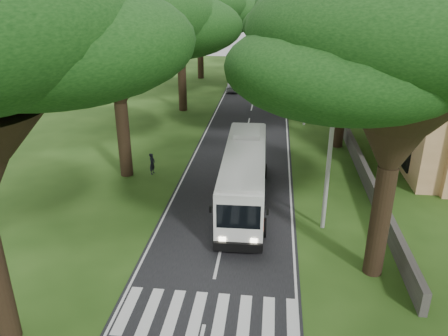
{
  "coord_description": "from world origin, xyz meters",
  "views": [
    {
      "loc": [
        2.4,
        -16.21,
        12.8
      ],
      "look_at": [
        -0.5,
        8.84,
        2.2
      ],
      "focal_mm": 35.0,
      "sensor_mm": 36.0,
      "label": 1
    }
  ],
  "objects": [
    {
      "name": "ground",
      "position": [
        0.0,
        0.0,
        0.0
      ],
      "size": [
        140.0,
        140.0,
        0.0
      ],
      "primitive_type": "plane",
      "color": "#224112",
      "rests_on": "ground"
    },
    {
      "name": "road",
      "position": [
        0.0,
        25.0,
        0.01
      ],
      "size": [
        8.0,
        120.0,
        0.04
      ],
      "primitive_type": "cube",
      "color": "black",
      "rests_on": "ground"
    },
    {
      "name": "crosswalk",
      "position": [
        0.0,
        -2.0,
        0.0
      ],
      "size": [
        8.0,
        3.0,
        0.01
      ],
      "primitive_type": "cube",
      "color": "silver",
      "rests_on": "ground"
    },
    {
      "name": "property_wall",
      "position": [
        9.0,
        24.0,
        0.6
      ],
      "size": [
        0.35,
        50.0,
        1.2
      ],
      "primitive_type": "cube",
      "color": "#383533",
      "rests_on": "ground"
    },
    {
      "name": "pole_near",
      "position": [
        5.5,
        6.0,
        4.18
      ],
      "size": [
        1.6,
        0.24,
        8.0
      ],
      "color": "gray",
      "rests_on": "ground"
    },
    {
      "name": "pole_mid",
      "position": [
        5.5,
        26.0,
        4.18
      ],
      "size": [
        1.6,
        0.24,
        8.0
      ],
      "color": "gray",
      "rests_on": "ground"
    },
    {
      "name": "pole_far",
      "position": [
        5.5,
        46.0,
        4.18
      ],
      "size": [
        1.6,
        0.24,
        8.0
      ],
      "color": "gray",
      "rests_on": "ground"
    },
    {
      "name": "tree_l_mida",
      "position": [
        -8.0,
        12.0,
        10.75
      ],
      "size": [
        13.72,
        13.72,
        13.79
      ],
      "color": "black",
      "rests_on": "ground"
    },
    {
      "name": "tree_l_midb",
      "position": [
        -7.5,
        30.0,
        10.52
      ],
      "size": [
        14.39,
        14.39,
        13.68
      ],
      "color": "black",
      "rests_on": "ground"
    },
    {
      "name": "tree_r_near",
      "position": [
        7.5,
        2.0,
        10.99
      ],
      "size": [
        12.78,
        12.78,
        13.88
      ],
      "color": "black",
      "rests_on": "ground"
    },
    {
      "name": "tree_r_mida",
      "position": [
        8.0,
        20.0,
        11.05
      ],
      "size": [
        14.93,
        14.93,
        14.32
      ],
      "color": "black",
      "rests_on": "ground"
    },
    {
      "name": "coach_bus",
      "position": [
        0.8,
        8.66,
        1.91
      ],
      "size": [
        3.04,
        12.07,
        3.54
      ],
      "rotation": [
        0.0,
        0.0,
        0.02
      ],
      "color": "white",
      "rests_on": "ground"
    },
    {
      "name": "distant_car_a",
      "position": [
        -3.0,
        39.95,
        0.67
      ],
      "size": [
        1.64,
        3.81,
        1.28
      ],
      "primitive_type": "imported",
      "rotation": [
        0.0,
        0.0,
        3.18
      ],
      "color": "silver",
      "rests_on": "road"
    },
    {
      "name": "distant_car_b",
      "position": [
        -2.57,
        52.04,
        0.71
      ],
      "size": [
        2.21,
        4.31,
        1.35
      ],
      "primitive_type": "imported",
      "rotation": [
        0.0,
        0.0,
        -0.2
      ],
      "color": "navy",
      "rests_on": "road"
    },
    {
      "name": "pedestrian",
      "position": [
        -6.18,
        12.39,
        0.79
      ],
      "size": [
        0.48,
        0.64,
        1.58
      ],
      "primitive_type": "imported",
      "rotation": [
        0.0,
        0.0,
        1.37
      ],
      "color": "black",
      "rests_on": "ground"
    }
  ]
}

